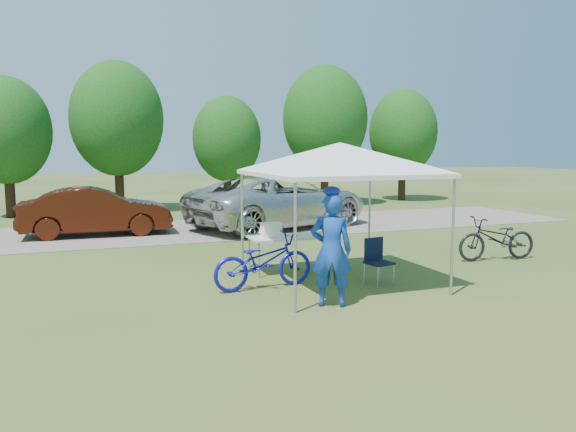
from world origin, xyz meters
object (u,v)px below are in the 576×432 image
object	(u,v)px
cyclist	(331,250)
sedan	(96,211)
cooler	(271,230)
bike_blue	(263,261)
bike_dark	(497,238)
folding_table	(293,238)
folding_chair	(377,257)
minivan	(280,201)

from	to	relation	value
cyclist	sedan	xyz separation A→B (m)	(-3.36, 9.28, -0.21)
cooler	bike_blue	size ratio (longest dim) A/B	0.21
cooler	bike_blue	xyz separation A→B (m)	(-0.56, -1.16, -0.40)
bike_blue	bike_dark	xyz separation A→B (m)	(5.95, 0.55, -0.00)
folding_table	folding_chair	bearing A→B (deg)	-54.26
folding_chair	cyclist	xyz separation A→B (m)	(-1.50, -1.12, 0.42)
sedan	cyclist	bearing A→B (deg)	-158.68
minivan	sedan	distance (m)	5.72
cooler	folding_chair	bearing A→B (deg)	-43.89
folding_table	bike_dark	distance (m)	4.93
folding_chair	folding_table	bearing A→B (deg)	114.52
cyclist	bike_blue	xyz separation A→B (m)	(-0.68, 1.51, -0.43)
folding_table	bike_blue	size ratio (longest dim) A/B	0.95
bike_blue	folding_table	bearing A→B (deg)	-48.27
folding_chair	cyclist	distance (m)	1.92
bike_blue	minivan	xyz separation A→B (m)	(3.03, 7.40, 0.37)
cooler	cyclist	distance (m)	2.68
folding_table	folding_chair	distance (m)	1.93
cooler	cyclist	bearing A→B (deg)	-87.40
folding_table	folding_chair	size ratio (longest dim) A/B	2.11
cyclist	bike_dark	distance (m)	5.67
folding_table	bike_dark	xyz separation A→B (m)	(4.89, -0.61, -0.21)
minivan	folding_table	bearing A→B (deg)	142.72
folding_table	cooler	distance (m)	0.54
folding_table	minivan	world-z (taller)	minivan
minivan	sedan	world-z (taller)	minivan
bike_dark	folding_table	bearing A→B (deg)	-90.54
folding_chair	sedan	world-z (taller)	sedan
cooler	cyclist	xyz separation A→B (m)	(0.12, -2.68, 0.03)
bike_dark	cooler	bearing A→B (deg)	-89.89
cyclist	minivan	bearing A→B (deg)	-81.20
bike_blue	minivan	bearing A→B (deg)	-28.15
cooler	sedan	size ratio (longest dim) A/B	0.10
folding_chair	bike_blue	size ratio (longest dim) A/B	0.45
folding_chair	bike_dark	xyz separation A→B (m)	(3.76, 0.95, -0.00)
folding_table	minivan	distance (m)	6.54
cyclist	bike_dark	world-z (taller)	cyclist
folding_chair	cyclist	bearing A→B (deg)	-154.58
folding_table	bike_dark	bearing A→B (deg)	-7.11
folding_chair	cooler	distance (m)	2.29
cyclist	sedan	bearing A→B (deg)	-46.56
sedan	minivan	bearing A→B (deg)	-92.35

